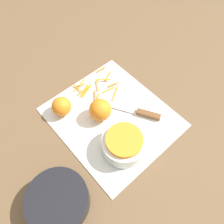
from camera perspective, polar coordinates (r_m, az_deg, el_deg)
The scene contains 8 objects.
ground_plane at distance 0.79m, azimuth -0.00°, elevation -1.36°, with size 4.00×4.00×0.00m, color brown.
cutting_board at distance 0.79m, azimuth -0.00°, elevation -1.25°, with size 0.43×0.38×0.01m.
bowl_speckled at distance 0.70m, azimuth 3.12°, elevation -8.24°, with size 0.14×0.14×0.07m.
bowl_dark at distance 0.68m, azimuth -13.87°, elevation -21.56°, with size 0.18×0.18×0.06m.
knife at distance 0.80m, azimuth 7.57°, elevation -0.13°, with size 0.21×0.13×0.02m.
orange_left at distance 0.76m, azimuth -3.09°, elevation 0.57°, with size 0.08×0.08×0.08m.
orange_right at distance 0.79m, azimuth -13.06°, elevation 1.46°, with size 0.07×0.07×0.07m.
peel_pile at distance 0.86m, azimuth -4.34°, elevation 6.43°, with size 0.16×0.17×0.01m.
Camera 1 is at (-0.30, 0.27, 0.69)m, focal length 35.00 mm.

